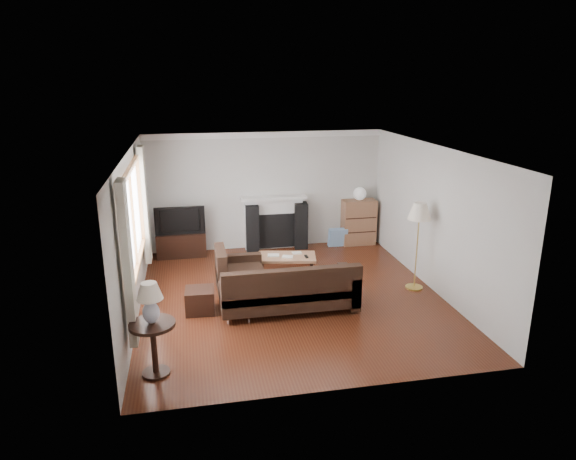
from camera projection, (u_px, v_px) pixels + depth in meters
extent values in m
cube|color=#4C2011|center=(291.00, 297.00, 8.73)|extent=(5.10, 5.60, 0.04)
cube|color=white|center=(292.00, 150.00, 8.00)|extent=(5.10, 5.60, 0.04)
cube|color=beige|center=(266.00, 191.00, 10.95)|extent=(5.00, 0.04, 2.50)
cube|color=beige|center=(341.00, 294.00, 5.78)|extent=(5.00, 0.04, 2.50)
cube|color=beige|center=(133.00, 235.00, 7.90)|extent=(0.04, 5.50, 2.50)
cube|color=beige|center=(434.00, 218.00, 8.83)|extent=(0.04, 5.50, 2.50)
cube|color=#915F35|center=(133.00, 220.00, 7.63)|extent=(0.12, 2.74, 1.54)
cube|color=beige|center=(128.00, 264.00, 6.26)|extent=(0.10, 0.35, 2.10)
cube|color=beige|center=(145.00, 205.00, 9.11)|extent=(0.10, 0.35, 2.10)
cube|color=white|center=(274.00, 222.00, 11.07)|extent=(1.40, 0.26, 1.15)
cube|color=black|center=(181.00, 244.00, 10.66)|extent=(1.00, 0.45, 0.50)
imported|color=black|center=(180.00, 219.00, 10.50)|extent=(1.00, 0.13, 0.58)
cube|color=black|center=(252.00, 228.00, 10.91)|extent=(0.30, 0.35, 1.00)
cube|color=black|center=(301.00, 225.00, 11.10)|extent=(0.31, 0.36, 1.00)
cube|color=#8C5E41|center=(359.00, 222.00, 11.34)|extent=(0.73, 0.35, 1.00)
sphere|color=white|center=(360.00, 194.00, 11.15)|extent=(0.28, 0.28, 0.28)
cube|color=black|center=(288.00, 288.00, 8.15)|extent=(2.35, 1.72, 0.76)
cube|color=#A06F4D|center=(287.00, 266.00, 9.55)|extent=(1.15, 0.77, 0.42)
cube|color=black|center=(200.00, 300.00, 8.13)|extent=(0.47, 0.47, 0.38)
cube|color=gold|center=(417.00, 246.00, 8.87)|extent=(0.52, 0.52, 1.55)
cube|color=black|center=(154.00, 349.00, 6.37)|extent=(0.57, 0.57, 0.71)
cube|color=silver|center=(150.00, 303.00, 6.20)|extent=(0.32, 0.32, 0.52)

